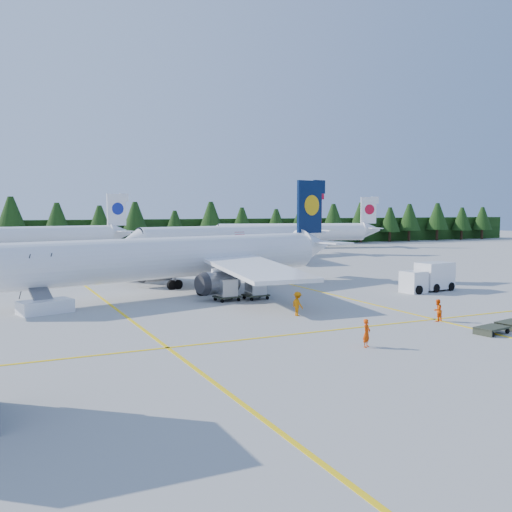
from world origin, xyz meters
name	(u,v)px	position (x,y,z in m)	size (l,w,h in m)	color
ground	(320,312)	(0.00, 0.00, 0.00)	(320.00, 320.00, 0.00)	#9B9B96
taxi_stripe_a	(91,291)	(-14.00, 20.00, 0.01)	(0.25, 120.00, 0.01)	yellow
taxi_stripe_b	(272,280)	(6.00, 20.00, 0.01)	(0.25, 120.00, 0.01)	yellow
taxi_stripe_cross	(367,327)	(0.00, -6.00, 0.01)	(80.00, 0.25, 0.01)	yellow
treeline_hedge	(110,234)	(0.00, 82.00, 3.00)	(220.00, 4.00, 6.00)	black
airliner_navy	(170,258)	(-7.65, 14.27, 3.39)	(38.02, 30.90, 11.27)	white
airliner_red	(230,238)	(12.52, 47.74, 3.41)	(38.56, 31.40, 11.35)	white
airliner_far_left	(11,238)	(-19.51, 64.48, 3.42)	(37.22, 9.69, 10.90)	white
airliner_far_right	(288,232)	(34.25, 68.07, 3.37)	(36.37, 11.62, 10.76)	white
airstairs	(44,303)	(-19.37, 9.07, 0.76)	(4.32, 5.86, 3.51)	white
service_truck	(427,277)	(15.65, 5.46, 1.37)	(5.95, 2.75, 2.77)	white
dolly_train	(512,322)	(8.47, -10.62, 0.40)	(7.56, 3.04, 0.13)	#2E3225
uld_pair	(241,288)	(-3.04, 8.19, 1.08)	(4.88, 2.02, 1.60)	#2E3225
crew_a	(367,333)	(-3.54, -10.76, 0.82)	(0.60, 0.39, 1.64)	#D73B04
crew_b	(437,310)	(5.66, -6.63, 0.80)	(0.77, 0.60, 1.59)	#FF5005
crew_c	(298,304)	(-2.27, -0.47, 0.91)	(0.75, 0.51, 1.82)	#D76F04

